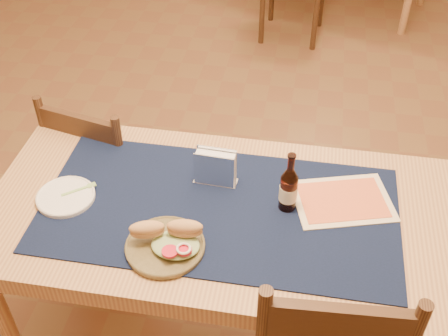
% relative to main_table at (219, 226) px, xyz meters
% --- Properties ---
extents(main_table, '(1.60, 0.80, 0.75)m').
position_rel_main_table_xyz_m(main_table, '(0.00, 0.00, 0.00)').
color(main_table, tan).
rests_on(main_table, ground).
extents(placemat, '(1.20, 0.60, 0.01)m').
position_rel_main_table_xyz_m(placemat, '(0.00, 0.00, 0.09)').
color(placemat, '#0E1636').
rests_on(placemat, main_table).
extents(baseboard, '(6.00, 7.00, 0.10)m').
position_rel_main_table_xyz_m(baseboard, '(0.00, 0.80, -0.62)').
color(baseboard, '#49301A').
rests_on(baseboard, ground).
extents(chair_main_far, '(0.49, 0.49, 0.88)m').
position_rel_main_table_xyz_m(chair_main_far, '(-0.58, 0.46, -0.21)').
color(chair_main_far, '#49301A').
rests_on(chair_main_far, ground).
extents(sandwich_plate, '(0.25, 0.25, 0.10)m').
position_rel_main_table_xyz_m(sandwich_plate, '(-0.13, -0.20, 0.11)').
color(sandwich_plate, brown).
rests_on(sandwich_plate, placemat).
extents(side_plate, '(0.20, 0.20, 0.02)m').
position_rel_main_table_xyz_m(side_plate, '(-0.53, -0.04, 0.10)').
color(side_plate, white).
rests_on(side_plate, placemat).
extents(fork, '(0.11, 0.09, 0.00)m').
position_rel_main_table_xyz_m(fork, '(-0.48, -0.00, 0.10)').
color(fork, '#93C46C').
rests_on(fork, side_plate).
extents(beer_bottle, '(0.06, 0.06, 0.23)m').
position_rel_main_table_xyz_m(beer_bottle, '(0.22, 0.05, 0.17)').
color(beer_bottle, '#45190C').
rests_on(beer_bottle, placemat).
extents(napkin_holder, '(0.16, 0.06, 0.14)m').
position_rel_main_table_xyz_m(napkin_holder, '(-0.04, 0.13, 0.15)').
color(napkin_holder, silver).
rests_on(napkin_holder, placemat).
extents(menu_card, '(0.38, 0.32, 0.01)m').
position_rel_main_table_xyz_m(menu_card, '(0.41, 0.10, 0.09)').
color(menu_card, beige).
rests_on(menu_card, placemat).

